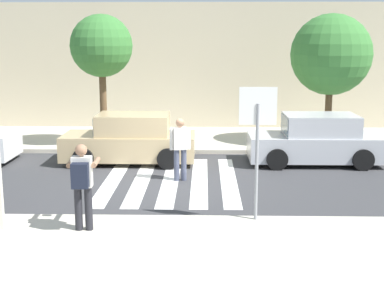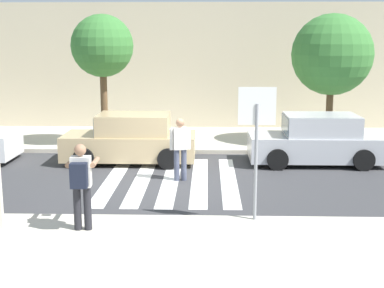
% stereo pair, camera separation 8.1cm
% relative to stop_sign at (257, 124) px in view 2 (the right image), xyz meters
% --- Properties ---
extents(ground_plane, '(120.00, 120.00, 0.00)m').
position_rel_stop_sign_xyz_m(ground_plane, '(-2.00, 3.40, -2.15)').
color(ground_plane, '#38383A').
extents(sidewalk_near, '(60.00, 6.00, 0.14)m').
position_rel_stop_sign_xyz_m(sidewalk_near, '(-2.00, -2.80, -2.08)').
color(sidewalk_near, beige).
rests_on(sidewalk_near, ground).
extents(sidewalk_far, '(60.00, 4.80, 0.14)m').
position_rel_stop_sign_xyz_m(sidewalk_far, '(-2.00, 9.40, -2.08)').
color(sidewalk_far, beige).
rests_on(sidewalk_far, ground).
extents(building_facade_far, '(56.00, 4.00, 5.31)m').
position_rel_stop_sign_xyz_m(building_facade_far, '(-2.00, 13.80, 0.50)').
color(building_facade_far, beige).
rests_on(building_facade_far, ground).
extents(crosswalk_stripe_0, '(0.44, 5.20, 0.01)m').
position_rel_stop_sign_xyz_m(crosswalk_stripe_0, '(-3.60, 3.60, -2.15)').
color(crosswalk_stripe_0, silver).
rests_on(crosswalk_stripe_0, ground).
extents(crosswalk_stripe_1, '(0.44, 5.20, 0.01)m').
position_rel_stop_sign_xyz_m(crosswalk_stripe_1, '(-2.80, 3.60, -2.15)').
color(crosswalk_stripe_1, silver).
rests_on(crosswalk_stripe_1, ground).
extents(crosswalk_stripe_2, '(0.44, 5.20, 0.01)m').
position_rel_stop_sign_xyz_m(crosswalk_stripe_2, '(-2.00, 3.60, -2.15)').
color(crosswalk_stripe_2, silver).
rests_on(crosswalk_stripe_2, ground).
extents(crosswalk_stripe_3, '(0.44, 5.20, 0.01)m').
position_rel_stop_sign_xyz_m(crosswalk_stripe_3, '(-1.20, 3.60, -2.15)').
color(crosswalk_stripe_3, silver).
rests_on(crosswalk_stripe_3, ground).
extents(crosswalk_stripe_4, '(0.44, 5.20, 0.01)m').
position_rel_stop_sign_xyz_m(crosswalk_stripe_4, '(-0.40, 3.60, -2.15)').
color(crosswalk_stripe_4, silver).
rests_on(crosswalk_stripe_4, ground).
extents(stop_sign, '(0.76, 0.08, 2.76)m').
position_rel_stop_sign_xyz_m(stop_sign, '(0.00, 0.00, 0.00)').
color(stop_sign, gray).
rests_on(stop_sign, sidewalk_near).
extents(photographer_with_backpack, '(0.61, 0.86, 1.72)m').
position_rel_stop_sign_xyz_m(photographer_with_backpack, '(-3.44, -0.75, -0.99)').
color(photographer_with_backpack, '#232328').
rests_on(photographer_with_backpack, sidewalk_near).
extents(pedestrian_crossing, '(0.57, 0.32, 1.72)m').
position_rel_stop_sign_xyz_m(pedestrian_crossing, '(-1.73, 3.57, -1.18)').
color(pedestrian_crossing, '#474C60').
rests_on(pedestrian_crossing, ground).
extents(parked_car_tan, '(4.10, 1.92, 1.55)m').
position_rel_stop_sign_xyz_m(parked_car_tan, '(-3.40, 5.70, -1.43)').
color(parked_car_tan, tan).
rests_on(parked_car_tan, ground).
extents(parked_car_silver, '(4.10, 1.92, 1.55)m').
position_rel_stop_sign_xyz_m(parked_car_silver, '(2.41, 5.70, -1.43)').
color(parked_car_silver, '#B7BABF').
rests_on(parked_car_silver, ground).
extents(street_tree_center, '(2.13, 2.13, 4.53)m').
position_rel_stop_sign_xyz_m(street_tree_center, '(-4.58, 7.65, 1.42)').
color(street_tree_center, brown).
rests_on(street_tree_center, sidewalk_far).
extents(street_tree_east, '(2.79, 2.79, 4.56)m').
position_rel_stop_sign_xyz_m(street_tree_east, '(3.27, 7.99, 1.14)').
color(street_tree_east, brown).
rests_on(street_tree_east, sidewalk_far).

